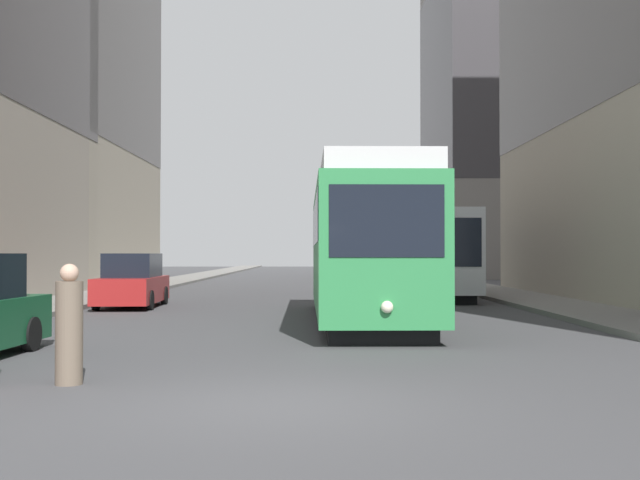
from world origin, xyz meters
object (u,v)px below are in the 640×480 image
(streetcar, at_px, (364,243))
(pedestrian_crossing_near, at_px, (69,328))
(transit_bus, at_px, (423,251))
(parked_car_left_near, at_px, (132,282))

(streetcar, xyz_separation_m, pedestrian_crossing_near, (-4.71, -10.14, -1.32))
(transit_bus, bearing_deg, streetcar, -104.61)
(transit_bus, relative_size, pedestrian_crossing_near, 7.77)
(parked_car_left_near, bearing_deg, pedestrian_crossing_near, -81.78)
(transit_bus, height_order, pedestrian_crossing_near, transit_bus)
(streetcar, bearing_deg, pedestrian_crossing_near, -115.57)
(pedestrian_crossing_near, bearing_deg, streetcar, -77.14)
(transit_bus, xyz_separation_m, parked_car_left_near, (-10.85, -7.06, -1.10))
(streetcar, distance_m, pedestrian_crossing_near, 11.26)
(parked_car_left_near, height_order, pedestrian_crossing_near, parked_car_left_near)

